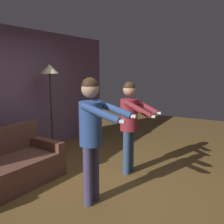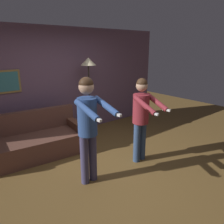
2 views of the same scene
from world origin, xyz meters
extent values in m
plane|color=brown|center=(0.00, 0.00, 0.00)|extent=(12.00, 12.00, 0.00)
cube|color=#694D66|center=(0.00, 2.09, 1.30)|extent=(6.40, 0.06, 2.60)
cube|color=brown|center=(-0.87, 1.32, 0.21)|extent=(1.97, 1.03, 0.42)
cube|color=brown|center=(0.00, 1.24, 0.29)|extent=(0.24, 0.86, 0.58)
cylinder|color=#332D28|center=(0.67, 1.68, 0.01)|extent=(0.28, 0.28, 0.02)
cylinder|color=#332D28|center=(0.67, 1.68, 0.87)|extent=(0.04, 0.04, 1.69)
cone|color=#F9EAB7|center=(0.67, 1.68, 1.81)|extent=(0.37, 0.37, 0.18)
cylinder|color=#434067|center=(-0.59, -0.09, 0.41)|extent=(0.13, 0.13, 0.83)
cylinder|color=#434067|center=(-0.43, -0.08, 0.41)|extent=(0.13, 0.13, 0.83)
cylinder|color=#2D4C8C|center=(-0.51, -0.09, 1.12)|extent=(0.30, 0.30, 0.58)
sphere|color=tan|center=(-0.51, -0.09, 1.57)|extent=(0.23, 0.23, 0.23)
sphere|color=#382314|center=(-0.51, -0.09, 1.61)|extent=(0.22, 0.22, 0.22)
cylinder|color=#2D4C8C|center=(-0.68, -0.34, 1.31)|extent=(0.10, 0.52, 0.23)
cube|color=white|center=(-0.67, -0.58, 1.24)|extent=(0.04, 0.15, 0.04)
cylinder|color=#2D4C8C|center=(-0.34, -0.33, 1.31)|extent=(0.10, 0.52, 0.23)
cube|color=white|center=(-0.33, -0.58, 1.24)|extent=(0.04, 0.15, 0.04)
cylinder|color=#344C76|center=(0.56, -0.11, 0.38)|extent=(0.13, 0.13, 0.77)
cylinder|color=#344C76|center=(0.72, -0.10, 0.38)|extent=(0.13, 0.13, 0.77)
cylinder|color=maroon|center=(0.64, -0.11, 1.04)|extent=(0.30, 0.30, 0.54)
sphere|color=tan|center=(0.64, -0.11, 1.47)|extent=(0.21, 0.21, 0.21)
sphere|color=#382314|center=(0.64, -0.11, 1.51)|extent=(0.20, 0.20, 0.20)
cylinder|color=maroon|center=(0.48, -0.33, 1.18)|extent=(0.12, 0.48, 0.28)
cube|color=white|center=(0.49, -0.55, 1.08)|extent=(0.05, 0.15, 0.04)
cylinder|color=maroon|center=(0.82, -0.31, 1.18)|extent=(0.12, 0.48, 0.28)
cube|color=white|center=(0.83, -0.53, 1.08)|extent=(0.05, 0.15, 0.04)
camera|label=1|loc=(-3.17, -1.87, 1.86)|focal=40.00mm
camera|label=2|loc=(-2.20, -2.77, 2.13)|focal=35.00mm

